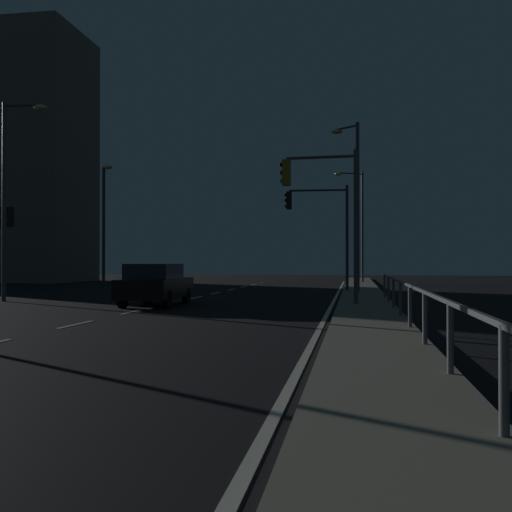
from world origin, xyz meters
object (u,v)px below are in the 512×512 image
at_px(traffic_light_overhead_east, 324,197).
at_px(street_lamp_median, 10,183).
at_px(car, 156,284).
at_px(street_lamp_mid_block, 354,193).
at_px(traffic_light_far_right, 320,217).
at_px(street_lamp_across_street, 104,215).
at_px(street_lamp_far_end, 358,216).

bearing_deg(traffic_light_overhead_east, street_lamp_median, 175.97).
xyz_separation_m(car, traffic_light_overhead_east, (6.23, 0.49, 3.18)).
bearing_deg(street_lamp_mid_block, car, -131.32).
relative_size(car, street_lamp_median, 0.54).
distance_m(traffic_light_overhead_east, street_lamp_median, 13.10).
distance_m(traffic_light_far_right, street_lamp_across_street, 12.70).
bearing_deg(street_lamp_median, street_lamp_mid_block, 26.11).
relative_size(traffic_light_far_right, traffic_light_overhead_east, 1.00).
height_order(traffic_light_overhead_east, street_lamp_across_street, street_lamp_across_street).
bearing_deg(traffic_light_far_right, street_lamp_across_street, 175.60).
relative_size(traffic_light_overhead_east, street_lamp_median, 0.67).
bearing_deg(traffic_light_far_right, street_lamp_median, -143.21).
height_order(street_lamp_across_street, street_lamp_mid_block, street_lamp_mid_block).
xyz_separation_m(traffic_light_overhead_east, street_lamp_across_street, (-13.34, 11.13, 0.36)).
distance_m(street_lamp_across_street, street_lamp_median, 10.23).
xyz_separation_m(street_lamp_across_street, street_lamp_median, (0.31, -10.21, 0.54)).
height_order(car, traffic_light_far_right, traffic_light_far_right).
xyz_separation_m(street_lamp_far_end, street_lamp_mid_block, (-0.30, -15.46, -0.01)).
relative_size(traffic_light_far_right, street_lamp_far_end, 0.68).
xyz_separation_m(car, street_lamp_median, (-6.80, 1.41, 4.08)).
height_order(car, street_lamp_across_street, street_lamp_across_street).
distance_m(street_lamp_far_end, street_lamp_median, 26.64).
xyz_separation_m(street_lamp_mid_block, street_lamp_median, (-14.13, -6.93, -0.14)).
relative_size(traffic_light_far_right, street_lamp_median, 0.67).
bearing_deg(street_lamp_far_end, traffic_light_overhead_east, -93.43).
bearing_deg(traffic_light_overhead_east, street_lamp_far_end, 86.57).
distance_m(car, street_lamp_far_end, 25.35).
bearing_deg(street_lamp_mid_block, traffic_light_overhead_east, -97.96).
bearing_deg(traffic_light_overhead_east, street_lamp_mid_block, 82.04).
bearing_deg(street_lamp_median, street_lamp_across_street, 91.72).
relative_size(car, traffic_light_overhead_east, 0.80).
bearing_deg(traffic_light_far_right, street_lamp_far_end, 81.02).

